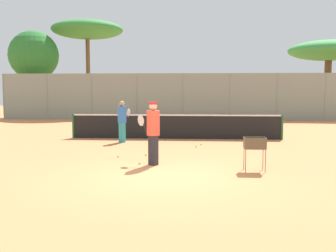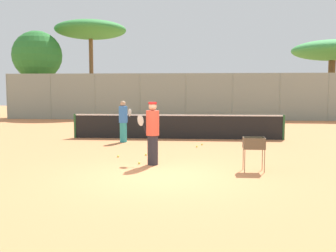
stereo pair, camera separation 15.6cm
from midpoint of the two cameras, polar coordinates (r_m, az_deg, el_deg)
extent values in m
plane|color=#D37F4C|center=(9.88, -0.68, -7.35)|extent=(80.00, 80.00, 0.00)
cylinder|color=#26592D|center=(18.01, -13.11, 0.02)|extent=(0.10, 0.10, 1.07)
cylinder|color=#26592D|center=(17.56, 16.69, -0.21)|extent=(0.10, 0.10, 1.07)
cube|color=black|center=(17.19, 1.59, -0.20)|extent=(9.16, 0.01, 1.01)
cube|color=white|center=(17.15, 1.60, 1.58)|extent=(9.16, 0.02, 0.06)
cylinder|color=gray|center=(30.95, -22.19, 4.00)|extent=(0.08, 0.08, 3.28)
cylinder|color=gray|center=(29.63, -16.55, 4.13)|extent=(0.08, 0.08, 3.28)
cylinder|color=gray|center=(28.63, -10.44, 4.22)|extent=(0.08, 0.08, 3.28)
cylinder|color=gray|center=(27.96, -3.97, 4.27)|extent=(0.08, 0.08, 3.28)
cylinder|color=gray|center=(27.67, 2.74, 4.27)|extent=(0.08, 0.08, 3.28)
cylinder|color=gray|center=(27.76, 9.49, 4.21)|extent=(0.08, 0.08, 3.28)
cylinder|color=gray|center=(28.22, 16.10, 4.09)|extent=(0.08, 0.08, 3.28)
cylinder|color=gray|center=(29.05, 22.42, 3.92)|extent=(0.08, 0.08, 3.28)
cube|color=gray|center=(27.67, 2.74, 4.27)|extent=(26.04, 0.01, 3.28)
cylinder|color=brown|center=(33.22, -10.91, 6.94)|extent=(0.33, 0.33, 6.27)
ellipsoid|color=#338438|center=(33.55, -11.03, 13.53)|extent=(5.78, 5.78, 1.45)
cylinder|color=brown|center=(32.53, -18.16, 4.48)|extent=(0.30, 0.30, 3.63)
sphere|color=#28722D|center=(32.63, -18.32, 9.68)|extent=(3.80, 3.80, 3.80)
cylinder|color=brown|center=(33.58, 22.71, 5.02)|extent=(0.54, 0.54, 4.41)
ellipsoid|color=#388E42|center=(33.72, 22.90, 10.09)|extent=(6.23, 6.23, 1.56)
cylinder|color=teal|center=(16.20, -6.23, -0.94)|extent=(0.29, 0.29, 0.81)
cylinder|color=blue|center=(16.13, -6.26, 1.67)|extent=(0.35, 0.35, 0.67)
sphere|color=tan|center=(16.11, -6.27, 3.25)|extent=(0.22, 0.22, 0.22)
cylinder|color=black|center=(16.45, -5.61, 1.16)|extent=(0.08, 0.15, 0.27)
ellipsoid|color=silver|center=(16.59, -5.31, 1.96)|extent=(0.17, 0.38, 0.43)
cylinder|color=#26262D|center=(11.32, -1.84, -3.51)|extent=(0.30, 0.30, 0.86)
cylinder|color=#E54C38|center=(11.22, -1.85, 0.45)|extent=(0.37, 0.37, 0.71)
sphere|color=#DBB28C|center=(11.19, -1.85, 2.86)|extent=(0.23, 0.23, 0.23)
cylinder|color=red|center=(11.19, -1.86, 3.36)|extent=(0.24, 0.24, 0.06)
cylinder|color=black|center=(11.52, -3.05, -0.32)|extent=(0.13, 0.12, 0.27)
ellipsoid|color=silver|center=(11.64, -3.63, 0.82)|extent=(0.31, 0.29, 0.43)
cylinder|color=brown|center=(10.50, 11.49, -5.01)|extent=(0.02, 0.02, 0.60)
cylinder|color=brown|center=(10.58, 14.24, -4.99)|extent=(0.02, 0.02, 0.60)
cylinder|color=brown|center=(10.86, 11.26, -4.67)|extent=(0.02, 0.02, 0.60)
cylinder|color=brown|center=(10.93, 13.93, -4.66)|extent=(0.02, 0.02, 0.60)
cube|color=brown|center=(10.66, 12.77, -3.20)|extent=(0.55, 0.40, 0.01)
cube|color=brown|center=(10.45, 12.94, -2.58)|extent=(0.55, 0.01, 0.30)
cube|color=brown|center=(10.84, 12.63, -2.29)|extent=(0.55, 0.01, 0.30)
cube|color=brown|center=(10.61, 11.31, -2.43)|extent=(0.01, 0.40, 0.30)
cube|color=brown|center=(10.69, 14.24, -2.44)|extent=(0.01, 0.40, 0.30)
sphere|color=#D1E54C|center=(10.55, 13.20, -2.80)|extent=(0.07, 0.07, 0.07)
sphere|color=#D1E54C|center=(10.55, 13.33, -3.09)|extent=(0.07, 0.07, 0.07)
sphere|color=#D1E54C|center=(10.61, 13.88, -2.77)|extent=(0.07, 0.07, 0.07)
sphere|color=#D1E54C|center=(10.61, 12.22, -3.02)|extent=(0.07, 0.07, 0.07)
sphere|color=#D1E54C|center=(10.79, 12.41, -2.89)|extent=(0.07, 0.07, 0.07)
sphere|color=#D1E54C|center=(10.70, 11.95, -2.66)|extent=(0.07, 0.07, 0.07)
sphere|color=#D1E54C|center=(10.70, 12.73, -2.96)|extent=(0.07, 0.07, 0.07)
sphere|color=#D1E54C|center=(10.56, 13.88, -2.81)|extent=(0.07, 0.07, 0.07)
sphere|color=#D1E54C|center=(15.36, 5.24, -2.66)|extent=(0.07, 0.07, 0.07)
sphere|color=#D1E54C|center=(12.71, -6.90, -4.37)|extent=(0.07, 0.07, 0.07)
sphere|color=#D1E54C|center=(12.94, -2.87, -4.16)|extent=(0.07, 0.07, 0.07)
sphere|color=#D1E54C|center=(14.79, 4.51, -2.97)|extent=(0.07, 0.07, 0.07)
sphere|color=#D1E54C|center=(11.50, -3.81, -5.37)|extent=(0.07, 0.07, 0.07)
cube|color=white|center=(30.58, -3.87, 2.14)|extent=(4.20, 1.70, 0.90)
cube|color=#33383D|center=(30.57, -4.25, 3.63)|extent=(2.20, 1.50, 0.70)
camera|label=1|loc=(0.08, -89.64, 0.03)|focal=42.00mm
camera|label=2|loc=(0.08, 90.36, -0.03)|focal=42.00mm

